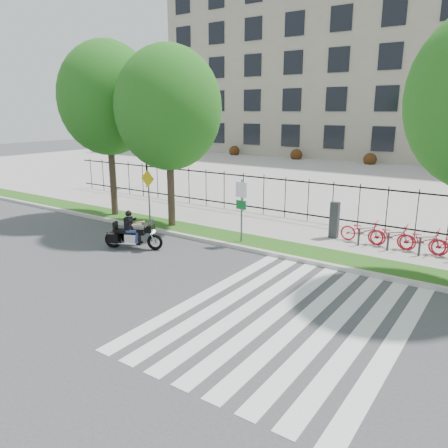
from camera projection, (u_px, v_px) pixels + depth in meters
The scene contains 14 objects.
ground at pixel (154, 278), 14.11m from camera, with size 120.00×120.00×0.00m, color #3D3E40.
curb at pixel (226, 244), 17.36m from camera, with size 60.00×0.20×0.15m, color #B4B1A9.
grass_verge at pixel (237, 239), 18.03m from camera, with size 60.00×1.50×0.15m, color #1F4E13.
sidewalk at pixel (267, 226), 20.02m from camera, with size 60.00×3.50×0.15m, color #9D9C93.
plaza at pixel (377, 179), 33.99m from camera, with size 80.00×34.00×0.10m, color #9D9C93.
crosswalk_stripes at pixel (289, 316), 11.46m from camera, with size 5.70×8.00×0.01m, color silver, non-canonical shape.
iron_fence at pixel (285, 197), 21.14m from camera, with size 30.00×0.06×2.00m, color black, non-canonical shape.
office_building at pixel (438, 65), 47.32m from camera, with size 60.00×21.90×20.15m.
lamp_post_left at pixel (145, 141), 29.45m from camera, with size 1.06×0.70×4.25m.
street_tree_0 at pixel (108, 99), 20.64m from camera, with size 4.64×4.64×8.30m.
street_tree_1 at pixel (168, 108), 18.67m from camera, with size 4.61×4.61×7.83m.
sign_pole_regulatory at pixel (241, 203), 17.09m from camera, with size 0.50×0.09×2.50m.
sign_pole_warning at pixel (148, 190), 19.85m from camera, with size 0.78×0.09×2.49m.
motorcycle_rider at pixel (133, 234), 16.93m from camera, with size 2.23×1.27×1.84m.
Camera 1 is at (9.37, -9.58, 5.26)m, focal length 35.00 mm.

